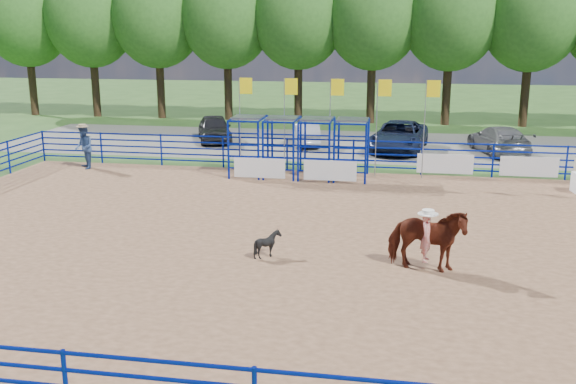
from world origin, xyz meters
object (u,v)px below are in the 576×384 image
object	(u,v)px
horse_and_rider	(427,237)
car_d	(499,140)
car_a	(214,128)
car_b	(306,134)
spectator_cowboy	(84,147)
car_c	(399,136)
calf	(268,244)

from	to	relation	value
horse_and_rider	car_d	world-z (taller)	horse_and_rider
car_a	car_b	size ratio (longest dim) A/B	1.17
spectator_cowboy	car_a	distance (m)	9.06
car_b	car_c	bearing A→B (deg)	157.88
car_a	car_b	distance (m)	5.36
calf	car_c	size ratio (longest dim) A/B	0.14
car_a	car_c	xyz separation A→B (m)	(10.40, -1.16, 0.03)
car_a	car_c	world-z (taller)	car_c
horse_and_rider	calf	xyz separation A→B (m)	(-4.33, 0.32, -0.54)
horse_and_rider	car_c	bearing A→B (deg)	92.57
calf	car_a	world-z (taller)	car_a
car_b	car_d	bearing A→B (deg)	163.03
car_a	car_d	size ratio (longest dim) A/B	0.89
spectator_cowboy	car_a	world-z (taller)	spectator_cowboy
car_a	car_d	distance (m)	15.50
car_b	car_c	size ratio (longest dim) A/B	0.67
horse_and_rider	spectator_cowboy	bearing A→B (deg)	145.08
horse_and_rider	car_a	size ratio (longest dim) A/B	0.54
car_a	car_d	bearing A→B (deg)	-23.98
car_d	car_a	bearing A→B (deg)	-17.27
car_c	horse_and_rider	bearing A→B (deg)	-79.31
horse_and_rider	car_d	bearing A→B (deg)	76.35
calf	car_a	bearing A→B (deg)	21.25
horse_and_rider	car_c	size ratio (longest dim) A/B	0.42
spectator_cowboy	car_c	bearing A→B (deg)	26.47
car_b	calf	bearing A→B (deg)	81.91
horse_and_rider	calf	world-z (taller)	horse_and_rider
car_c	car_a	bearing A→B (deg)	-178.26
car_c	car_b	bearing A→B (deg)	178.87
spectator_cowboy	car_c	size ratio (longest dim) A/B	0.37
spectator_cowboy	horse_and_rider	bearing A→B (deg)	-34.92
spectator_cowboy	car_d	world-z (taller)	spectator_cowboy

